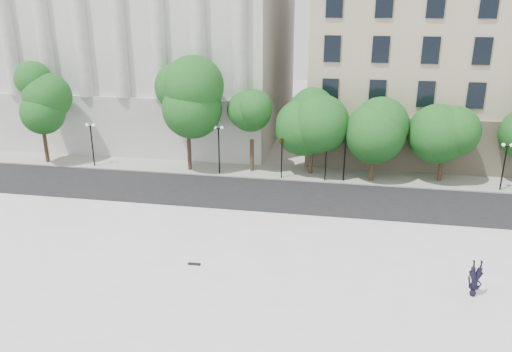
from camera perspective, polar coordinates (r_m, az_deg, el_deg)
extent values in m
plane|color=#ADAAA4|center=(23.66, -5.31, -18.58)|extent=(160.00, 160.00, 0.00)
cube|color=white|center=(25.88, -3.53, -14.20)|extent=(44.00, 22.00, 0.45)
cube|color=black|center=(39.09, 1.64, -2.43)|extent=(60.00, 8.00, 0.02)
cube|color=#AEACA1|center=(44.65, 2.80, 0.45)|extent=(60.00, 4.00, 0.12)
cube|color=silver|center=(61.16, -11.73, 17.10)|extent=(30.00, 26.00, 25.00)
cube|color=beige|center=(58.90, 25.38, 13.67)|extent=(36.00, 26.00, 21.00)
cylinder|color=black|center=(42.48, 2.95, 1.85)|extent=(0.10, 0.10, 3.50)
imported|color=black|center=(41.89, 3.00, 4.63)|extent=(1.00, 1.90, 0.75)
cylinder|color=black|center=(42.20, 7.98, 1.57)|extent=(0.10, 0.10, 3.50)
imported|color=black|center=(41.61, 8.11, 4.34)|extent=(1.04, 1.85, 0.74)
imported|color=black|center=(28.02, 23.58, -11.93)|extent=(0.79, 2.01, 0.54)
cube|color=black|center=(28.80, -7.08, -9.95)|extent=(0.73, 0.20, 0.07)
cylinder|color=#382619|center=(50.84, -22.88, 3.06)|extent=(0.36, 0.36, 3.13)
sphere|color=#144915|center=(49.93, -23.51, 7.75)|extent=(3.82, 3.82, 3.82)
cylinder|color=#382619|center=(45.09, -7.62, 2.51)|extent=(0.36, 0.36, 3.15)
sphere|color=#144915|center=(44.05, -7.87, 7.84)|extent=(4.46, 4.46, 4.46)
cylinder|color=#382619|center=(44.41, -0.47, 2.31)|extent=(0.36, 0.36, 2.98)
sphere|color=#144915|center=(43.40, -0.48, 7.42)|extent=(3.77, 3.77, 3.77)
cylinder|color=#382619|center=(44.03, 6.29, 1.91)|extent=(0.36, 0.36, 2.78)
sphere|color=#144915|center=(43.06, 6.48, 6.71)|extent=(4.26, 4.26, 4.26)
cylinder|color=#382619|center=(43.16, 13.08, 1.00)|extent=(0.36, 0.36, 2.58)
sphere|color=#144915|center=(42.22, 13.44, 5.52)|extent=(4.31, 4.31, 4.31)
cylinder|color=#382619|center=(44.77, 20.32, 0.85)|extent=(0.36, 0.36, 2.44)
sphere|color=#144915|center=(43.90, 20.82, 4.95)|extent=(4.16, 4.16, 4.16)
cylinder|color=black|center=(48.01, -18.18, 3.20)|extent=(0.12, 0.12, 3.88)
cube|color=black|center=(47.54, -18.42, 5.44)|extent=(0.60, 0.06, 0.06)
sphere|color=white|center=(47.66, -18.76, 5.56)|extent=(0.28, 0.28, 0.28)
sphere|color=white|center=(47.38, -18.12, 5.55)|extent=(0.28, 0.28, 0.28)
cylinder|color=black|center=(43.67, -4.25, 2.78)|extent=(0.12, 0.12, 4.18)
cube|color=black|center=(43.12, -4.32, 5.44)|extent=(0.60, 0.06, 0.06)
sphere|color=white|center=(43.17, -4.71, 5.58)|extent=(0.28, 0.28, 0.28)
sphere|color=white|center=(43.03, -3.93, 5.55)|extent=(0.28, 0.28, 0.28)
cylinder|color=black|center=(42.37, 10.09, 2.00)|extent=(0.12, 0.12, 4.17)
cube|color=black|center=(41.80, 10.26, 4.73)|extent=(0.60, 0.06, 0.06)
sphere|color=white|center=(41.78, 9.85, 4.89)|extent=(0.28, 0.28, 0.28)
sphere|color=white|center=(41.78, 10.68, 4.84)|extent=(0.28, 0.28, 0.28)
cylinder|color=black|center=(44.29, 26.42, 0.72)|extent=(0.12, 0.12, 3.78)
cube|color=black|center=(43.79, 26.79, 3.06)|extent=(0.60, 0.06, 0.06)
sphere|color=white|center=(43.68, 26.43, 3.21)|extent=(0.28, 0.28, 0.28)
sphere|color=white|center=(43.85, 27.18, 3.16)|extent=(0.28, 0.28, 0.28)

